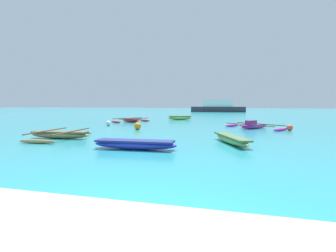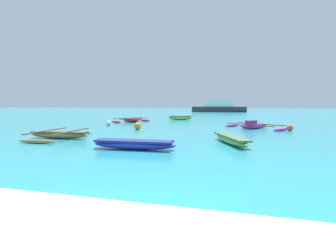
{
  "view_description": "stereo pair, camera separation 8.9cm",
  "coord_description": "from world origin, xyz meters",
  "px_view_note": "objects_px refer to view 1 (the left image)",
  "views": [
    {
      "loc": [
        1.91,
        -3.16,
        1.83
      ],
      "look_at": [
        -2.98,
        15.09,
        0.25
      ],
      "focal_mm": 28.0,
      "sensor_mm": 36.0,
      "label": 1
    },
    {
      "loc": [
        1.99,
        -3.14,
        1.83
      ],
      "look_at": [
        -2.98,
        15.09,
        0.25
      ],
      "focal_mm": 28.0,
      "sensor_mm": 36.0,
      "label": 2
    }
  ],
  "objects_px": {
    "moored_boat_3": "(180,118)",
    "distant_ferry": "(218,107)",
    "moored_boat_1": "(254,126)",
    "moored_boat_4": "(60,135)",
    "mooring_buoy_1": "(108,123)",
    "moored_boat_0": "(131,120)",
    "moored_boat_5": "(231,139)",
    "moored_boat_2": "(135,144)",
    "mooring_buoy_0": "(290,128)",
    "mooring_buoy_2": "(138,126)"
  },
  "relations": [
    {
      "from": "mooring_buoy_1",
      "to": "moored_boat_4",
      "type": "bearing_deg",
      "value": -80.09
    },
    {
      "from": "moored_boat_0",
      "to": "moored_boat_1",
      "type": "xyz_separation_m",
      "value": [
        11.73,
        -4.3,
        0.02
      ]
    },
    {
      "from": "moored_boat_0",
      "to": "moored_boat_3",
      "type": "bearing_deg",
      "value": 84.41
    },
    {
      "from": "mooring_buoy_0",
      "to": "moored_boat_5",
      "type": "bearing_deg",
      "value": -117.97
    },
    {
      "from": "mooring_buoy_0",
      "to": "moored_boat_2",
      "type": "bearing_deg",
      "value": -127.9
    },
    {
      "from": "moored_boat_3",
      "to": "distant_ferry",
      "type": "xyz_separation_m",
      "value": [
        2.03,
        32.51,
        0.85
      ]
    },
    {
      "from": "moored_boat_2",
      "to": "mooring_buoy_1",
      "type": "bearing_deg",
      "value": 120.07
    },
    {
      "from": "mooring_buoy_0",
      "to": "mooring_buoy_1",
      "type": "height_order",
      "value": "mooring_buoy_1"
    },
    {
      "from": "moored_boat_4",
      "to": "moored_boat_0",
      "type": "bearing_deg",
      "value": 90.47
    },
    {
      "from": "moored_boat_1",
      "to": "mooring_buoy_0",
      "type": "height_order",
      "value": "moored_boat_1"
    },
    {
      "from": "moored_boat_4",
      "to": "mooring_buoy_2",
      "type": "distance_m",
      "value": 6.0
    },
    {
      "from": "moored_boat_2",
      "to": "distant_ferry",
      "type": "distance_m",
      "value": 52.61
    },
    {
      "from": "moored_boat_2",
      "to": "mooring_buoy_1",
      "type": "distance_m",
      "value": 12.13
    },
    {
      "from": "distant_ferry",
      "to": "moored_boat_1",
      "type": "bearing_deg",
      "value": -82.28
    },
    {
      "from": "distant_ferry",
      "to": "mooring_buoy_2",
      "type": "bearing_deg",
      "value": -93.08
    },
    {
      "from": "moored_boat_1",
      "to": "moored_boat_4",
      "type": "bearing_deg",
      "value": 170.58
    },
    {
      "from": "moored_boat_1",
      "to": "distant_ferry",
      "type": "height_order",
      "value": "distant_ferry"
    },
    {
      "from": "mooring_buoy_2",
      "to": "moored_boat_2",
      "type": "bearing_deg",
      "value": -69.16
    },
    {
      "from": "moored_boat_0",
      "to": "moored_boat_4",
      "type": "xyz_separation_m",
      "value": [
        1.4,
        -12.89,
        0.01
      ]
    },
    {
      "from": "moored_boat_2",
      "to": "mooring_buoy_1",
      "type": "height_order",
      "value": "mooring_buoy_1"
    },
    {
      "from": "moored_boat_2",
      "to": "moored_boat_3",
      "type": "distance_m",
      "value": 20.25
    },
    {
      "from": "moored_boat_0",
      "to": "moored_boat_3",
      "type": "xyz_separation_m",
      "value": [
        4.03,
        5.1,
        0.08
      ]
    },
    {
      "from": "moored_boat_3",
      "to": "moored_boat_4",
      "type": "relative_size",
      "value": 0.71
    },
    {
      "from": "moored_boat_2",
      "to": "moored_boat_3",
      "type": "bearing_deg",
      "value": 94.46
    },
    {
      "from": "moored_boat_3",
      "to": "moored_boat_0",
      "type": "bearing_deg",
      "value": -155.45
    },
    {
      "from": "moored_boat_0",
      "to": "distant_ferry",
      "type": "relative_size",
      "value": 0.33
    },
    {
      "from": "moored_boat_4",
      "to": "distant_ferry",
      "type": "relative_size",
      "value": 0.33
    },
    {
      "from": "moored_boat_5",
      "to": "moored_boat_0",
      "type": "bearing_deg",
      "value": -162.36
    },
    {
      "from": "moored_boat_1",
      "to": "moored_boat_3",
      "type": "bearing_deg",
      "value": 80.18
    },
    {
      "from": "mooring_buoy_0",
      "to": "distant_ferry",
      "type": "bearing_deg",
      "value": 100.52
    },
    {
      "from": "moored_boat_4",
      "to": "distant_ferry",
      "type": "xyz_separation_m",
      "value": [
        4.65,
        50.51,
        0.91
      ]
    },
    {
      "from": "distant_ferry",
      "to": "mooring_buoy_1",
      "type": "bearing_deg",
      "value": -98.15
    },
    {
      "from": "moored_boat_1",
      "to": "mooring_buoy_1",
      "type": "relative_size",
      "value": 10.53
    },
    {
      "from": "mooring_buoy_1",
      "to": "moored_boat_2",
      "type": "bearing_deg",
      "value": -57.22
    },
    {
      "from": "moored_boat_1",
      "to": "moored_boat_3",
      "type": "height_order",
      "value": "moored_boat_1"
    },
    {
      "from": "moored_boat_1",
      "to": "moored_boat_4",
      "type": "xyz_separation_m",
      "value": [
        -10.33,
        -8.59,
        -0.01
      ]
    },
    {
      "from": "moored_boat_2",
      "to": "mooring_buoy_2",
      "type": "height_order",
      "value": "mooring_buoy_2"
    },
    {
      "from": "moored_boat_4",
      "to": "mooring_buoy_1",
      "type": "bearing_deg",
      "value": 94.18
    },
    {
      "from": "moored_boat_3",
      "to": "distant_ferry",
      "type": "distance_m",
      "value": 32.59
    },
    {
      "from": "moored_boat_1",
      "to": "distant_ferry",
      "type": "bearing_deg",
      "value": 48.56
    },
    {
      "from": "moored_boat_3",
      "to": "moored_boat_5",
      "type": "height_order",
      "value": "moored_boat_3"
    },
    {
      "from": "moored_boat_0",
      "to": "moored_boat_5",
      "type": "distance_m",
      "value": 16.12
    },
    {
      "from": "moored_boat_1",
      "to": "mooring_buoy_2",
      "type": "xyz_separation_m",
      "value": [
        -8.1,
        -3.02,
        0.05
      ]
    },
    {
      "from": "moored_boat_3",
      "to": "distant_ferry",
      "type": "height_order",
      "value": "distant_ferry"
    },
    {
      "from": "moored_boat_3",
      "to": "distant_ferry",
      "type": "bearing_deg",
      "value": 59.24
    },
    {
      "from": "mooring_buoy_0",
      "to": "mooring_buoy_1",
      "type": "bearing_deg",
      "value": 177.62
    },
    {
      "from": "moored_boat_3",
      "to": "mooring_buoy_2",
      "type": "relative_size",
      "value": 5.67
    },
    {
      "from": "moored_boat_3",
      "to": "moored_boat_2",
      "type": "bearing_deg",
      "value": -110.02
    },
    {
      "from": "moored_boat_3",
      "to": "mooring_buoy_1",
      "type": "xyz_separation_m",
      "value": [
        -4.04,
        -9.89,
        -0.05
      ]
    },
    {
      "from": "moored_boat_0",
      "to": "moored_boat_1",
      "type": "distance_m",
      "value": 12.5
    }
  ]
}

